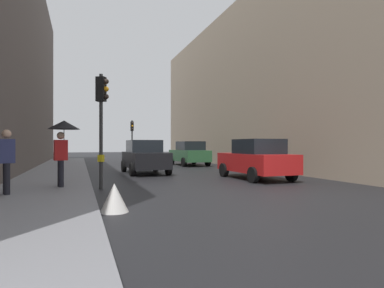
{
  "coord_description": "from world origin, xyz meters",
  "views": [
    {
      "loc": [
        -5.3,
        -8.95,
        1.51
      ],
      "look_at": [
        -0.14,
        6.01,
        1.55
      ],
      "focal_mm": 30.54,
      "sensor_mm": 36.0,
      "label": 1
    }
  ],
  "objects_px": {
    "car_green_estate": "(189,153)",
    "warning_sign_triangle": "(114,198)",
    "pedestrian_with_grey_backpack": "(5,158)",
    "pedestrian_with_umbrella": "(63,135)",
    "car_dark_suv": "(145,157)",
    "traffic_light_near_right": "(102,110)",
    "traffic_light_far_median": "(132,133)",
    "car_red_sedan": "(256,159)"
  },
  "relations": [
    {
      "from": "traffic_light_near_right",
      "to": "pedestrian_with_grey_backpack",
      "type": "distance_m",
      "value": 3.42
    },
    {
      "from": "traffic_light_far_median",
      "to": "pedestrian_with_umbrella",
      "type": "xyz_separation_m",
      "value": [
        -4.92,
        -17.84,
        -0.71
      ]
    },
    {
      "from": "pedestrian_with_grey_backpack",
      "to": "warning_sign_triangle",
      "type": "distance_m",
      "value": 3.8
    },
    {
      "from": "traffic_light_near_right",
      "to": "car_green_estate",
      "type": "bearing_deg",
      "value": 58.15
    },
    {
      "from": "car_dark_suv",
      "to": "pedestrian_with_umbrella",
      "type": "bearing_deg",
      "value": -122.88
    },
    {
      "from": "traffic_light_far_median",
      "to": "car_green_estate",
      "type": "height_order",
      "value": "traffic_light_far_median"
    },
    {
      "from": "traffic_light_near_right",
      "to": "pedestrian_with_umbrella",
      "type": "height_order",
      "value": "traffic_light_near_right"
    },
    {
      "from": "car_dark_suv",
      "to": "car_green_estate",
      "type": "relative_size",
      "value": 0.99
    },
    {
      "from": "car_red_sedan",
      "to": "pedestrian_with_umbrella",
      "type": "distance_m",
      "value": 8.07
    },
    {
      "from": "traffic_light_far_median",
      "to": "pedestrian_with_umbrella",
      "type": "relative_size",
      "value": 1.73
    },
    {
      "from": "traffic_light_near_right",
      "to": "traffic_light_far_median",
      "type": "xyz_separation_m",
      "value": [
        3.7,
        17.59,
        -0.17
      ]
    },
    {
      "from": "car_dark_suv",
      "to": "car_green_estate",
      "type": "xyz_separation_m",
      "value": [
        4.36,
        5.54,
        0.0
      ]
    },
    {
      "from": "car_red_sedan",
      "to": "car_dark_suv",
      "type": "bearing_deg",
      "value": 132.69
    },
    {
      "from": "traffic_light_near_right",
      "to": "car_green_estate",
      "type": "relative_size",
      "value": 0.92
    },
    {
      "from": "traffic_light_far_median",
      "to": "car_dark_suv",
      "type": "bearing_deg",
      "value": -95.48
    },
    {
      "from": "traffic_light_far_median",
      "to": "car_dark_suv",
      "type": "xyz_separation_m",
      "value": [
        -1.15,
        -12.01,
        -1.67
      ]
    },
    {
      "from": "car_red_sedan",
      "to": "car_green_estate",
      "type": "height_order",
      "value": "same"
    },
    {
      "from": "car_red_sedan",
      "to": "car_green_estate",
      "type": "xyz_separation_m",
      "value": [
        0.24,
        10.0,
        0.0
      ]
    },
    {
      "from": "traffic_light_near_right",
      "to": "pedestrian_with_grey_backpack",
      "type": "xyz_separation_m",
      "value": [
        -2.65,
        -1.52,
        -1.55
      ]
    },
    {
      "from": "car_dark_suv",
      "to": "pedestrian_with_umbrella",
      "type": "relative_size",
      "value": 1.98
    },
    {
      "from": "pedestrian_with_grey_backpack",
      "to": "car_green_estate",
      "type": "bearing_deg",
      "value": 52.91
    },
    {
      "from": "pedestrian_with_umbrella",
      "to": "traffic_light_near_right",
      "type": "bearing_deg",
      "value": 11.58
    },
    {
      "from": "car_dark_suv",
      "to": "warning_sign_triangle",
      "type": "xyz_separation_m",
      "value": [
        -2.52,
        -9.68,
        -0.55
      ]
    },
    {
      "from": "car_dark_suv",
      "to": "car_green_estate",
      "type": "bearing_deg",
      "value": 51.78
    },
    {
      "from": "car_red_sedan",
      "to": "pedestrian_with_grey_backpack",
      "type": "relative_size",
      "value": 2.39
    },
    {
      "from": "car_green_estate",
      "to": "pedestrian_with_grey_backpack",
      "type": "xyz_separation_m",
      "value": [
        -9.56,
        -12.64,
        0.29
      ]
    },
    {
      "from": "car_dark_suv",
      "to": "pedestrian_with_grey_backpack",
      "type": "bearing_deg",
      "value": -126.17
    },
    {
      "from": "pedestrian_with_umbrella",
      "to": "pedestrian_with_grey_backpack",
      "type": "height_order",
      "value": "pedestrian_with_umbrella"
    },
    {
      "from": "car_red_sedan",
      "to": "warning_sign_triangle",
      "type": "xyz_separation_m",
      "value": [
        -6.64,
        -5.21,
        -0.55
      ]
    },
    {
      "from": "traffic_light_far_median",
      "to": "car_red_sedan",
      "type": "height_order",
      "value": "traffic_light_far_median"
    },
    {
      "from": "pedestrian_with_grey_backpack",
      "to": "car_red_sedan",
      "type": "bearing_deg",
      "value": 15.82
    },
    {
      "from": "traffic_light_near_right",
      "to": "traffic_light_far_median",
      "type": "bearing_deg",
      "value": 78.12
    },
    {
      "from": "car_dark_suv",
      "to": "car_red_sedan",
      "type": "bearing_deg",
      "value": -47.31
    },
    {
      "from": "car_red_sedan",
      "to": "pedestrian_with_umbrella",
      "type": "xyz_separation_m",
      "value": [
        -7.89,
        -1.37,
        0.96
      ]
    },
    {
      "from": "car_red_sedan",
      "to": "warning_sign_triangle",
      "type": "height_order",
      "value": "car_red_sedan"
    },
    {
      "from": "pedestrian_with_umbrella",
      "to": "warning_sign_triangle",
      "type": "distance_m",
      "value": 4.32
    },
    {
      "from": "traffic_light_near_right",
      "to": "warning_sign_triangle",
      "type": "relative_size",
      "value": 6.06
    },
    {
      "from": "car_green_estate",
      "to": "warning_sign_triangle",
      "type": "distance_m",
      "value": 16.71
    },
    {
      "from": "pedestrian_with_umbrella",
      "to": "pedestrian_with_grey_backpack",
      "type": "relative_size",
      "value": 1.21
    },
    {
      "from": "pedestrian_with_grey_backpack",
      "to": "warning_sign_triangle",
      "type": "bearing_deg",
      "value": -43.94
    },
    {
      "from": "traffic_light_near_right",
      "to": "car_red_sedan",
      "type": "distance_m",
      "value": 7.01
    },
    {
      "from": "traffic_light_far_median",
      "to": "car_green_estate",
      "type": "relative_size",
      "value": 0.87
    }
  ]
}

